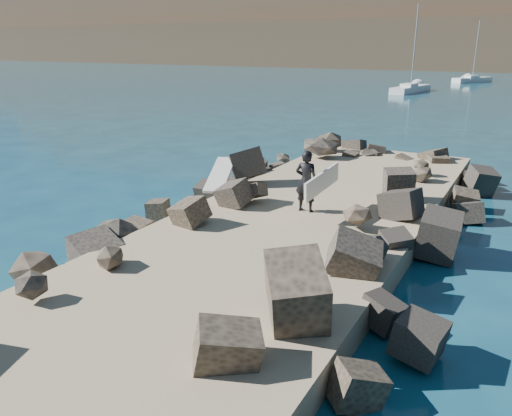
# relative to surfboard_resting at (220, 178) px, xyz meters

# --- Properties ---
(ground) EXTENTS (800.00, 800.00, 0.00)m
(ground) POSITION_rel_surfboard_resting_xyz_m (3.06, -2.23, -1.04)
(ground) COLOR #0F384C
(ground) RESTS_ON ground
(jetty) EXTENTS (6.00, 26.00, 0.60)m
(jetty) POSITION_rel_surfboard_resting_xyz_m (3.06, -4.23, -0.74)
(jetty) COLOR #8C7759
(jetty) RESTS_ON ground
(riprap_left) EXTENTS (2.60, 22.00, 1.00)m
(riprap_left) POSITION_rel_surfboard_resting_xyz_m (0.16, -3.73, -0.54)
(riprap_left) COLOR black
(riprap_left) RESTS_ON ground
(riprap_right) EXTENTS (2.60, 22.00, 1.00)m
(riprap_right) POSITION_rel_surfboard_resting_xyz_m (5.96, -3.73, -0.54)
(riprap_right) COLOR black
(riprap_right) RESTS_ON ground
(surfboard_resting) EXTENTS (1.41, 2.37, 0.08)m
(surfboard_resting) POSITION_rel_surfboard_resting_xyz_m (0.00, 0.00, 0.00)
(surfboard_resting) COLOR silver
(surfboard_resting) RESTS_ON riprap_left
(surfer_with_board) EXTENTS (0.83, 2.07, 1.67)m
(surfer_with_board) POSITION_rel_surfboard_resting_xyz_m (3.08, -0.41, 0.40)
(surfer_with_board) COLOR black
(surfer_with_board) RESTS_ON jetty
(sailboat_a) EXTENTS (2.76, 7.58, 8.91)m
(sailboat_a) POSITION_rel_surfboard_resting_xyz_m (-4.09, 42.93, -0.69)
(sailboat_a) COLOR silver
(sailboat_a) RESTS_ON ground
(sailboat_b) EXTENTS (4.50, 6.34, 7.90)m
(sailboat_b) POSITION_rel_surfboard_resting_xyz_m (-0.24, 61.34, -0.69)
(sailboat_b) COLOR silver
(sailboat_b) RESTS_ON ground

